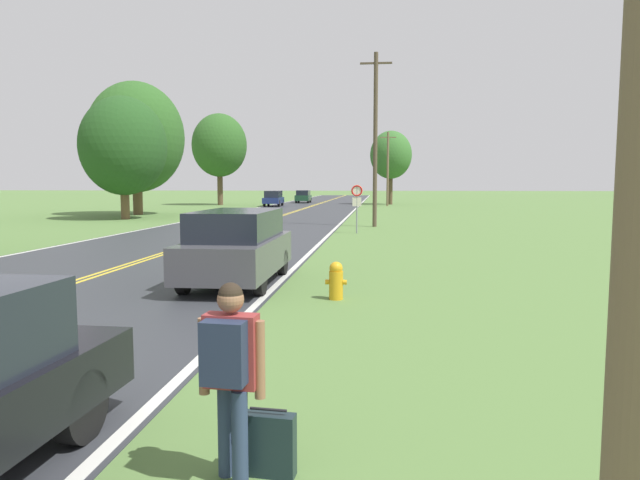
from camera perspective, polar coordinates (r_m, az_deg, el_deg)
The scene contains 13 objects.
hitchhiker_person at distance 4.77m, azimuth -9.01°, elevation -12.00°, with size 0.57×0.43×1.67m.
suitcase at distance 5.14m, azimuth -5.16°, elevation -19.69°, with size 0.47×0.19×0.59m.
fire_hydrant at distance 12.19m, azimuth 1.62°, elevation -4.05°, with size 0.46×0.30×0.81m.
traffic_sign at distance 28.38m, azimuth 3.71°, elevation 4.34°, with size 0.60×0.10×2.42m.
utility_pole_midground at distance 32.98m, azimuth 5.56°, elevation 10.13°, with size 1.80×0.24×9.80m.
utility_pole_far at distance 64.02m, azimuth 6.79°, elevation 7.19°, with size 1.80×0.24×8.15m.
tree_left_verge at distance 41.98m, azimuth -19.08°, elevation 8.86°, with size 5.89×5.89×8.45m.
tree_mid_treeline at distance 67.61m, azimuth -10.03°, elevation 9.29°, with size 6.30×6.30×10.51m.
tree_right_cluster at distance 68.69m, azimuth 7.11°, elevation 8.43°, with size 4.92×4.92×8.70m.
tree_far_back at distance 48.05m, azimuth -17.94°, elevation 9.74°, with size 7.55×7.55×10.48m.
car_dark_grey_suv_approaching at distance 14.18m, azimuth -8.27°, elevation -0.53°, with size 1.96×4.71×1.82m.
car_dark_blue_suv_mid_near at distance 62.85m, azimuth -4.68°, elevation 4.21°, with size 2.00×4.95×1.70m.
car_dark_green_van_mid_far at distance 73.84m, azimuth -1.68°, elevation 4.39°, with size 1.80×3.93×1.62m.
Camera 1 is at (7.64, -1.60, 2.47)m, focal length 32.00 mm.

